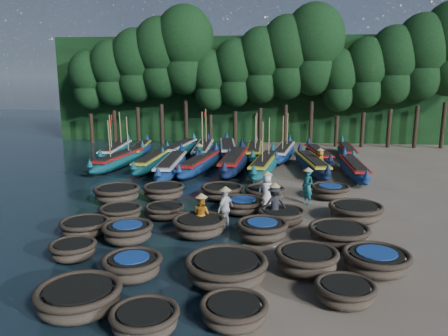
# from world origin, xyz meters

# --- Properties ---
(ground) EXTENTS (120.00, 120.00, 0.00)m
(ground) POSITION_xyz_m (0.00, 0.00, 0.00)
(ground) COLOR gray
(ground) RESTS_ON ground
(foliage_wall) EXTENTS (40.00, 3.00, 10.00)m
(foliage_wall) POSITION_xyz_m (0.00, 23.50, 5.00)
(foliage_wall) COLOR black
(foliage_wall) RESTS_ON ground
(coracle_1) EXTENTS (2.86, 2.86, 0.78)m
(coracle_1) POSITION_xyz_m (-4.08, -9.89, 0.44)
(coracle_1) COLOR brown
(coracle_1) RESTS_ON ground
(coracle_2) EXTENTS (1.91, 1.91, 0.64)m
(coracle_2) POSITION_xyz_m (-2.06, -10.62, 0.37)
(coracle_2) COLOR brown
(coracle_2) RESTS_ON ground
(coracle_3) EXTENTS (2.17, 2.17, 0.65)m
(coracle_3) POSITION_xyz_m (0.11, -10.02, 0.37)
(coracle_3) COLOR brown
(coracle_3) RESTS_ON ground
(coracle_4) EXTENTS (1.99, 1.99, 0.64)m
(coracle_4) POSITION_xyz_m (3.12, -8.66, 0.37)
(coracle_4) COLOR brown
(coracle_4) RESTS_ON ground
(coracle_5) EXTENTS (1.63, 1.63, 0.66)m
(coracle_5) POSITION_xyz_m (-5.76, -6.56, 0.38)
(coracle_5) COLOR brown
(coracle_5) RESTS_ON ground
(coracle_6) EXTENTS (1.96, 1.96, 0.76)m
(coracle_6) POSITION_xyz_m (-3.27, -7.78, 0.44)
(coracle_6) COLOR brown
(coracle_6) RESTS_ON ground
(coracle_7) EXTENTS (2.97, 2.97, 0.85)m
(coracle_7) POSITION_xyz_m (-0.31, -7.78, 0.48)
(coracle_7) COLOR brown
(coracle_7) RESTS_ON ground
(coracle_8) EXTENTS (2.37, 2.37, 0.79)m
(coracle_8) POSITION_xyz_m (2.21, -6.76, 0.45)
(coracle_8) COLOR brown
(coracle_8) RESTS_ON ground
(coracle_9) EXTENTS (2.29, 2.29, 0.74)m
(coracle_9) POSITION_xyz_m (4.45, -6.56, 0.43)
(coracle_9) COLOR brown
(coracle_9) RESTS_ON ground
(coracle_10) EXTENTS (2.20, 2.20, 0.66)m
(coracle_10) POSITION_xyz_m (-6.34, -4.26, 0.38)
(coracle_10) COLOR brown
(coracle_10) RESTS_ON ground
(coracle_11) EXTENTS (2.27, 2.27, 0.77)m
(coracle_11) POSITION_xyz_m (-4.38, -4.84, 0.45)
(coracle_11) COLOR brown
(coracle_11) RESTS_ON ground
(coracle_12) EXTENTS (2.59, 2.59, 0.79)m
(coracle_12) POSITION_xyz_m (-1.77, -3.87, 0.45)
(coracle_12) COLOR brown
(coracle_12) RESTS_ON ground
(coracle_13) EXTENTS (2.21, 2.21, 0.77)m
(coracle_13) POSITION_xyz_m (0.72, -4.03, 0.45)
(coracle_13) COLOR brown
(coracle_13) RESTS_ON ground
(coracle_14) EXTENTS (2.70, 2.70, 0.75)m
(coracle_14) POSITION_xyz_m (3.62, -4.21, 0.43)
(coracle_14) COLOR brown
(coracle_14) RESTS_ON ground
(coracle_15) EXTENTS (2.27, 2.27, 0.65)m
(coracle_15) POSITION_xyz_m (-5.54, -2.26, 0.37)
(coracle_15) COLOR brown
(coracle_15) RESTS_ON ground
(coracle_16) EXTENTS (2.03, 2.03, 0.64)m
(coracle_16) POSITION_xyz_m (-3.66, -1.79, 0.37)
(coracle_16) COLOR brown
(coracle_16) RESTS_ON ground
(coracle_17) EXTENTS (2.06, 2.06, 0.71)m
(coracle_17) POSITION_xyz_m (-0.23, -0.74, 0.41)
(coracle_17) COLOR brown
(coracle_17) RESTS_ON ground
(coracle_18) EXTENTS (2.27, 2.27, 0.67)m
(coracle_18) POSITION_xyz_m (1.52, -2.01, 0.38)
(coracle_18) COLOR brown
(coracle_18) RESTS_ON ground
(coracle_19) EXTENTS (2.86, 2.86, 0.79)m
(coracle_19) POSITION_xyz_m (4.77, -1.34, 0.45)
(coracle_19) COLOR brown
(coracle_19) RESTS_ON ground
(coracle_20) EXTENTS (2.62, 2.62, 0.84)m
(coracle_20) POSITION_xyz_m (-6.65, 0.43, 0.48)
(coracle_20) COLOR brown
(coracle_20) RESTS_ON ground
(coracle_21) EXTENTS (2.28, 2.28, 0.80)m
(coracle_21) POSITION_xyz_m (-4.43, 1.19, 0.46)
(coracle_21) COLOR brown
(coracle_21) RESTS_ON ground
(coracle_22) EXTENTS (2.54, 2.54, 0.75)m
(coracle_22) POSITION_xyz_m (-1.44, 1.54, 0.43)
(coracle_22) COLOR brown
(coracle_22) RESTS_ON ground
(coracle_23) EXTENTS (2.50, 2.50, 0.79)m
(coracle_23) POSITION_xyz_m (0.77, 1.24, 0.45)
(coracle_23) COLOR brown
(coracle_23) RESTS_ON ground
(coracle_24) EXTENTS (2.31, 2.31, 0.72)m
(coracle_24) POSITION_xyz_m (4.16, 2.28, 0.42)
(coracle_24) COLOR brown
(coracle_24) RESTS_ON ground
(long_boat_1) EXTENTS (2.51, 8.09, 3.47)m
(long_boat_1) POSITION_xyz_m (-9.44, 8.89, 0.55)
(long_boat_1) COLOR #10555B
(long_boat_1) RESTS_ON ground
(long_boat_2) EXTENTS (1.73, 8.08, 1.42)m
(long_boat_2) POSITION_xyz_m (-6.99, 8.63, 0.54)
(long_boat_2) COLOR #10555B
(long_boat_2) RESTS_ON ground
(long_boat_3) EXTENTS (1.80, 8.55, 1.51)m
(long_boat_3) POSITION_xyz_m (-5.34, 7.10, 0.57)
(long_boat_3) COLOR navy
(long_boat_3) RESTS_ON ground
(long_boat_4) EXTENTS (2.72, 8.07, 1.44)m
(long_boat_4) POSITION_xyz_m (-3.62, 8.08, 0.55)
(long_boat_4) COLOR navy
(long_boat_4) RESTS_ON ground
(long_boat_5) EXTENTS (2.13, 9.18, 1.62)m
(long_boat_5) POSITION_xyz_m (-1.37, 8.73, 0.62)
(long_boat_5) COLOR #0F1738
(long_boat_5) RESTS_ON ground
(long_boat_6) EXTENTS (2.61, 8.29, 3.55)m
(long_boat_6) POSITION_xyz_m (0.66, 8.12, 0.56)
(long_boat_6) COLOR #10555B
(long_boat_6) RESTS_ON ground
(long_boat_7) EXTENTS (2.52, 8.18, 1.45)m
(long_boat_7) POSITION_xyz_m (3.79, 8.60, 0.55)
(long_boat_7) COLOR #0F1738
(long_boat_7) RESTS_ON ground
(long_boat_8) EXTENTS (1.37, 7.71, 1.36)m
(long_boat_8) POSITION_xyz_m (6.34, 7.66, 0.52)
(long_boat_8) COLOR navy
(long_boat_8) RESTS_ON ground
(long_boat_9) EXTENTS (1.98, 8.23, 3.50)m
(long_boat_9) POSITION_xyz_m (-10.98, 12.49, 0.56)
(long_boat_9) COLOR #10555B
(long_boat_9) RESTS_ON ground
(long_boat_10) EXTENTS (2.05, 7.48, 1.32)m
(long_boat_10) POSITION_xyz_m (-9.33, 13.36, 0.50)
(long_boat_10) COLOR navy
(long_boat_10) RESTS_ON ground
(long_boat_11) EXTENTS (2.41, 8.20, 1.45)m
(long_boat_11) POSITION_xyz_m (-6.17, 13.91, 0.55)
(long_boat_11) COLOR #10555B
(long_boat_11) RESTS_ON ground
(long_boat_12) EXTENTS (1.97, 8.86, 3.77)m
(long_boat_12) POSITION_xyz_m (-4.13, 12.94, 0.60)
(long_boat_12) COLOR #0F1738
(long_boat_12) RESTS_ON ground
(long_boat_13) EXTENTS (2.51, 8.60, 1.52)m
(long_boat_13) POSITION_xyz_m (-2.31, 13.91, 0.58)
(long_boat_13) COLOR navy
(long_boat_13) RESTS_ON ground
(long_boat_14) EXTENTS (1.43, 8.15, 3.46)m
(long_boat_14) POSITION_xyz_m (-0.16, 13.37, 0.55)
(long_boat_14) COLOR #10555B
(long_boat_14) RESTS_ON ground
(long_boat_15) EXTENTS (2.69, 8.12, 3.49)m
(long_boat_15) POSITION_xyz_m (2.07, 13.16, 0.55)
(long_boat_15) COLOR navy
(long_boat_15) RESTS_ON ground
(long_boat_16) EXTENTS (2.17, 7.62, 1.35)m
(long_boat_16) POSITION_xyz_m (4.63, 12.51, 0.51)
(long_boat_16) COLOR #0F1738
(long_boat_16) RESTS_ON ground
(long_boat_17) EXTENTS (1.61, 7.36, 1.30)m
(long_boat_17) POSITION_xyz_m (7.07, 14.49, 0.49)
(long_boat_17) COLOR #10555B
(long_boat_17) RESTS_ON ground
(fisherman_0) EXTENTS (0.95, 0.72, 1.95)m
(fisherman_0) POSITION_xyz_m (0.87, 0.25, 0.93)
(fisherman_0) COLOR silver
(fisherman_0) RESTS_ON ground
(fisherman_1) EXTENTS (0.75, 0.77, 1.99)m
(fisherman_1) POSITION_xyz_m (2.88, 1.13, 0.98)
(fisherman_1) COLOR #196769
(fisherman_1) RESTS_ON ground
(fisherman_2) EXTENTS (0.95, 0.91, 1.75)m
(fisherman_2) POSITION_xyz_m (-1.76, -3.32, 0.83)
(fisherman_2) COLOR orange
(fisherman_2) RESTS_ON ground
(fisherman_3) EXTENTS (1.25, 0.95, 1.92)m
(fisherman_3) POSITION_xyz_m (1.21, -1.92, 0.90)
(fisherman_3) COLOR black
(fisherman_3) RESTS_ON ground
(fisherman_4) EXTENTS (0.86, 1.07, 1.90)m
(fisherman_4) POSITION_xyz_m (-0.84, -2.72, 0.91)
(fisherman_4) COLOR silver
(fisherman_4) RESTS_ON ground
(fisherman_5) EXTENTS (1.62, 0.93, 1.87)m
(fisherman_5) POSITION_xyz_m (-3.82, 9.07, 0.87)
(fisherman_5) COLOR #196769
(fisherman_5) RESTS_ON ground
(fisherman_6) EXTENTS (0.83, 0.91, 1.76)m
(fisherman_6) POSITION_xyz_m (4.33, 8.68, 0.85)
(fisherman_6) COLOR orange
(fisherman_6) RESTS_ON ground
(tree_0) EXTENTS (3.68, 3.68, 8.68)m
(tree_0) POSITION_xyz_m (-16.00, 20.00, 5.97)
(tree_0) COLOR black
(tree_0) RESTS_ON ground
(tree_1) EXTENTS (4.09, 4.09, 9.65)m
(tree_1) POSITION_xyz_m (-13.70, 20.00, 6.65)
(tree_1) COLOR black
(tree_1) RESTS_ON ground
(tree_2) EXTENTS (4.51, 4.51, 10.63)m
(tree_2) POSITION_xyz_m (-11.40, 20.00, 7.32)
(tree_2) COLOR black
(tree_2) RESTS_ON ground
(tree_3) EXTENTS (4.92, 4.92, 11.60)m
(tree_3) POSITION_xyz_m (-9.10, 20.00, 8.00)
(tree_3) COLOR black
(tree_3) RESTS_ON ground
(tree_4) EXTENTS (5.34, 5.34, 12.58)m
(tree_4) POSITION_xyz_m (-6.80, 20.00, 8.67)
(tree_4) COLOR black
(tree_4) RESTS_ON ground
(tree_5) EXTENTS (3.68, 3.68, 8.68)m
(tree_5) POSITION_xyz_m (-4.50, 20.00, 5.97)
(tree_5) COLOR black
(tree_5) RESTS_ON ground
(tree_6) EXTENTS (4.09, 4.09, 9.65)m
(tree_6) POSITION_xyz_m (-2.20, 20.00, 6.65)
(tree_6) COLOR black
(tree_6) RESTS_ON ground
(tree_7) EXTENTS (4.51, 4.51, 10.63)m
(tree_7) POSITION_xyz_m (0.10, 20.00, 7.32)
(tree_7) COLOR black
(tree_7) RESTS_ON ground
(tree_8) EXTENTS (4.92, 4.92, 11.60)m
(tree_8) POSITION_xyz_m (2.40, 20.00, 8.00)
(tree_8) COLOR black
(tree_8) RESTS_ON ground
(tree_9) EXTENTS (5.34, 5.34, 12.58)m
(tree_9) POSITION_xyz_m (4.70, 20.00, 8.67)
(tree_9) COLOR black
(tree_9) RESTS_ON ground
(tree_10) EXTENTS (3.68, 3.68, 8.68)m
(tree_10) POSITION_xyz_m (7.00, 20.00, 5.97)
(tree_10) COLOR black
(tree_10) RESTS_ON ground
(tree_11) EXTENTS (4.09, 4.09, 9.65)m
(tree_11) POSITION_xyz_m (9.30, 20.00, 6.65)
(tree_11) COLOR black
(tree_11) RESTS_ON ground
(tree_12) EXTENTS (4.51, 4.51, 10.63)m
(tree_12) POSITION_xyz_m (11.60, 20.00, 7.32)
(tree_12) COLOR black
(tree_12) RESTS_ON ground
(tree_13) EXTENTS (4.92, 4.92, 11.60)m
(tree_13) POSITION_xyz_m (13.90, 20.00, 8.00)
(tree_13) COLOR black
(tree_13) RESTS_ON ground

